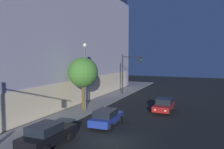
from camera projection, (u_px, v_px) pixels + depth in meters
name	position (u px, v px, depth m)	size (l,w,h in m)	color
ground_plane	(110.00, 142.00, 17.08)	(120.00, 120.00, 0.00)	black
modern_building	(19.00, 33.00, 36.52)	(37.17, 25.43, 20.74)	#4C4C51
traffic_light_far_corner	(129.00, 68.00, 37.85)	(0.51, 3.58, 6.69)	black
street_lamp_sidewalk	(85.00, 68.00, 26.41)	(0.44, 0.44, 7.87)	#4D4D4D
sidewalk_tree	(83.00, 73.00, 26.91)	(3.56, 3.56, 6.23)	brown
car_black	(47.00, 134.00, 16.24)	(4.76, 2.18, 1.70)	black
car_blue	(107.00, 117.00, 21.18)	(4.46, 2.23, 1.55)	navy
car_red	(164.00, 105.00, 26.56)	(4.18, 2.19, 1.55)	maroon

